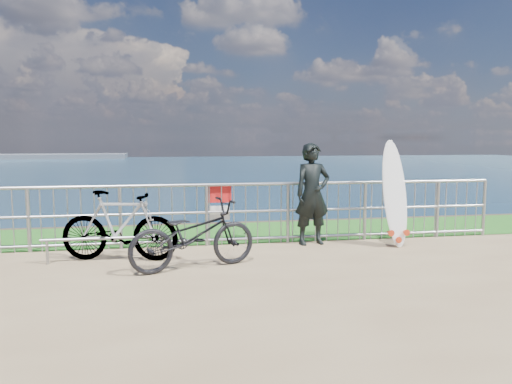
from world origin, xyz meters
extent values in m
plane|color=#1D601A|center=(0.00, 2.70, 0.01)|extent=(120.00, 120.00, 0.00)
cube|color=brown|center=(0.00, 3.90, -2.50)|extent=(120.00, 0.30, 5.00)
plane|color=navy|center=(0.00, 90.00, -5.00)|extent=(260.00, 260.00, 0.00)
cube|color=#565E68|center=(-50.00, 168.00, -4.25)|extent=(70.00, 12.00, 1.50)
cylinder|color=#92949A|center=(0.00, 1.60, 1.10)|extent=(10.00, 0.06, 0.06)
cylinder|color=#92949A|center=(0.00, 1.60, 0.61)|extent=(10.00, 0.05, 0.05)
cylinder|color=#92949A|center=(0.00, 1.60, 0.10)|extent=(10.00, 0.05, 0.05)
cylinder|color=#92949A|center=(-3.50, 1.60, 0.55)|extent=(0.06, 0.06, 1.10)
cylinder|color=#92949A|center=(-2.00, 1.60, 0.55)|extent=(0.06, 0.06, 1.10)
cylinder|color=#92949A|center=(-0.50, 1.60, 0.55)|extent=(0.06, 0.06, 1.10)
cylinder|color=#92949A|center=(1.00, 1.60, 0.55)|extent=(0.06, 0.06, 1.10)
cylinder|color=#92949A|center=(2.50, 1.60, 0.55)|extent=(0.06, 0.06, 1.10)
cylinder|color=#92949A|center=(4.00, 1.60, 0.55)|extent=(0.06, 0.06, 1.10)
cylinder|color=#92949A|center=(5.00, 1.60, 0.55)|extent=(0.06, 0.06, 1.10)
cube|color=red|center=(-0.25, 1.66, 0.92)|extent=(0.42, 0.02, 0.30)
cube|color=white|center=(-0.25, 1.66, 0.92)|extent=(0.38, 0.01, 0.08)
cube|color=white|center=(-0.25, 1.66, 0.58)|extent=(0.36, 0.02, 0.26)
imported|color=black|center=(1.40, 1.39, 0.92)|extent=(0.73, 0.54, 1.84)
ellipsoid|color=white|center=(2.82, 1.02, 0.96)|extent=(0.58, 0.54, 1.91)
cone|color=red|center=(2.67, 0.90, 0.27)|extent=(0.11, 0.21, 0.11)
cone|color=red|center=(2.96, 0.90, 0.27)|extent=(0.11, 0.21, 0.11)
cone|color=red|center=(2.82, 0.90, 0.15)|extent=(0.11, 0.21, 0.11)
imported|color=black|center=(-0.82, 0.03, 0.51)|extent=(2.06, 1.25, 1.02)
imported|color=black|center=(-1.94, 0.74, 0.56)|extent=(1.93, 0.93, 1.12)
cylinder|color=#92949A|center=(-2.15, 0.69, 0.38)|extent=(1.93, 0.05, 0.05)
cylinder|color=#92949A|center=(-3.02, 0.69, 0.19)|extent=(0.04, 0.04, 0.38)
cylinder|color=#92949A|center=(-1.29, 0.69, 0.19)|extent=(0.04, 0.04, 0.38)
camera|label=1|loc=(-1.17, -7.26, 1.94)|focal=35.00mm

